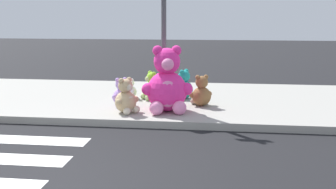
{
  "coord_description": "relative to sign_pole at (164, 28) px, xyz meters",
  "views": [
    {
      "loc": [
        2.12,
        -4.12,
        2.14
      ],
      "look_at": [
        1.19,
        3.6,
        0.55
      ],
      "focal_mm": 41.88,
      "sensor_mm": 36.0,
      "label": 1
    }
  ],
  "objects": [
    {
      "name": "plush_brown",
      "position": [
        0.83,
        0.03,
        -1.42
      ],
      "size": [
        0.5,
        0.5,
        0.69
      ],
      "color": "olive",
      "rests_on": "sidewalk"
    },
    {
      "name": "sign_pole",
      "position": [
        0.0,
        0.0,
        0.0
      ],
      "size": [
        0.56,
        0.11,
        3.2
      ],
      "color": "#4C4C51",
      "rests_on": "sidewalk"
    },
    {
      "name": "plush_lavender",
      "position": [
        -0.91,
        -0.22,
        -1.44
      ],
      "size": [
        0.45,
        0.46,
        0.63
      ],
      "color": "#B28CD8",
      "rests_on": "sidewalk"
    },
    {
      "name": "plush_white",
      "position": [
        -0.91,
        0.61,
        -1.5
      ],
      "size": [
        0.35,
        0.35,
        0.49
      ],
      "color": "white",
      "rests_on": "sidewalk"
    },
    {
      "name": "plush_teal",
      "position": [
        0.37,
        0.73,
        -1.41
      ],
      "size": [
        0.51,
        0.5,
        0.71
      ],
      "color": "teal",
      "rests_on": "sidewalk"
    },
    {
      "name": "plush_pink_large",
      "position": [
        0.14,
        -0.59,
        -1.15
      ],
      "size": [
        1.05,
        0.96,
        1.37
      ],
      "color": "#F22D93",
      "rests_on": "sidewalk"
    },
    {
      "name": "sidewalk",
      "position": [
        -1.0,
        0.8,
        -1.77
      ],
      "size": [
        28.0,
        4.4,
        0.15
      ],
      "primitive_type": "cube",
      "color": "#9E9B93",
      "rests_on": "ground_plane"
    },
    {
      "name": "plush_lime",
      "position": [
        -0.37,
        0.53,
        -1.43
      ],
      "size": [
        0.49,
        0.48,
        0.68
      ],
      "color": "#8CD133",
      "rests_on": "sidewalk"
    },
    {
      "name": "plush_tan",
      "position": [
        -0.68,
        -0.81,
        -1.41
      ],
      "size": [
        0.53,
        0.52,
        0.73
      ],
      "color": "tan",
      "rests_on": "sidewalk"
    }
  ]
}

